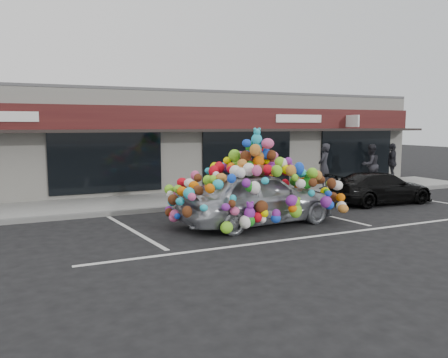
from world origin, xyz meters
name	(u,v)px	position (x,y,z in m)	size (l,w,h in m)	color
ground	(242,222)	(0.00, 0.00, 0.00)	(90.00, 90.00, 0.00)	black
shop_building	(161,140)	(0.00, 8.44, 2.16)	(24.00, 7.20, 4.31)	white
sidewalk	(195,199)	(0.00, 4.00, 0.07)	(26.00, 3.00, 0.15)	gray
kerb	(210,205)	(0.00, 2.50, 0.07)	(26.00, 0.18, 0.16)	slate
parking_stripe_left	(133,231)	(-3.20, 0.20, 0.00)	(0.12, 4.40, 0.01)	silver
parking_stripe_mid	(316,213)	(2.80, 0.20, 0.00)	(0.12, 4.40, 0.01)	silver
parking_stripe_right	(434,201)	(8.20, 0.20, 0.00)	(0.12, 4.40, 0.01)	silver
lane_line	(347,232)	(2.00, -2.30, 0.00)	(14.00, 0.12, 0.01)	silver
toy_car	(257,191)	(0.26, -0.45, 0.98)	(3.35, 5.11, 2.89)	silver
black_sedan	(381,188)	(6.01, 0.69, 0.58)	(4.00, 1.63, 1.16)	black
pedestrian_a	(324,166)	(5.77, 3.75, 1.12)	(0.71, 0.46, 1.94)	black
pedestrian_b	(370,165)	(8.40, 3.83, 1.08)	(0.90, 0.70, 1.86)	black
pedestrian_c	(392,163)	(10.15, 4.29, 1.08)	(0.45, 1.09, 1.85)	black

